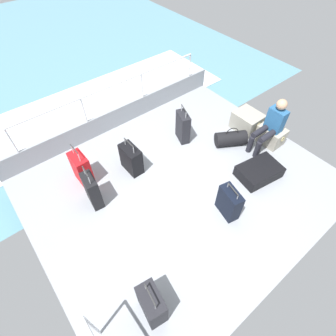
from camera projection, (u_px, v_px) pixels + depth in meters
ground_plane at (182, 185)px, 4.90m from camera, size 4.40×5.20×0.06m
gunwale_port at (118, 117)px, 5.81m from camera, size 0.06×5.20×0.45m
railing_port at (114, 95)px, 5.38m from camera, size 0.04×4.20×1.02m
sea_wake at (92, 107)px, 6.96m from camera, size 12.00×12.00×0.01m
cargo_crate_0 at (247, 121)px, 5.74m from camera, size 0.60×0.49×0.40m
cargo_crate_1 at (271, 135)px, 5.47m from camera, size 0.55×0.38×0.38m
passenger_seated at (271, 125)px, 5.12m from camera, size 0.34×0.66×1.08m
suitcase_0 at (183, 127)px, 5.43m from camera, size 0.43×0.30×0.80m
suitcase_1 at (92, 191)px, 4.38m from camera, size 0.40×0.23×0.84m
suitcase_2 at (259, 171)px, 4.93m from camera, size 0.65×0.86×0.23m
suitcase_3 at (82, 169)px, 4.70m from camera, size 0.41×0.24×0.84m
suitcase_4 at (152, 304)px, 3.30m from camera, size 0.45×0.30×0.73m
suitcase_5 at (229, 203)px, 4.28m from camera, size 0.45×0.29×0.66m
suitcase_6 at (131, 159)px, 4.91m from camera, size 0.45×0.25×0.72m
duffel_bag at (231, 138)px, 5.46m from camera, size 0.58×0.70×0.44m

